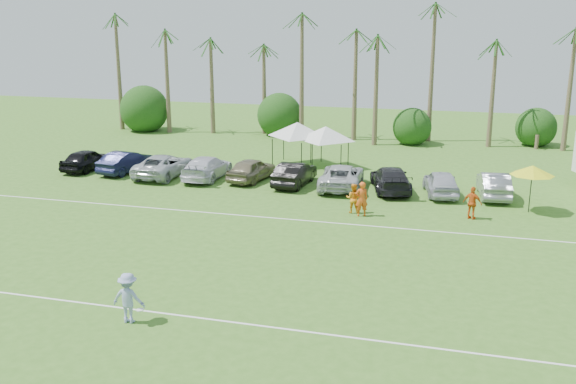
# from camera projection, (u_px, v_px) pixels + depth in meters

# --- Properties ---
(ground) EXTENTS (120.00, 120.00, 0.00)m
(ground) POSITION_uv_depth(u_px,v_px,m) (123.00, 338.00, 20.89)
(ground) COLOR #3C6B20
(ground) RESTS_ON ground
(field_lines) EXTENTS (80.00, 12.10, 0.01)m
(field_lines) POSITION_uv_depth(u_px,v_px,m) (215.00, 255.00, 28.34)
(field_lines) COLOR white
(field_lines) RESTS_ON ground
(palm_tree_0) EXTENTS (2.40, 2.40, 8.90)m
(palm_tree_0) POSITION_uv_depth(u_px,v_px,m) (113.00, 50.00, 60.08)
(palm_tree_0) COLOR brown
(palm_tree_0) RESTS_ON ground
(palm_tree_1) EXTENTS (2.40, 2.40, 9.90)m
(palm_tree_1) POSITION_uv_depth(u_px,v_px,m) (161.00, 41.00, 58.56)
(palm_tree_1) COLOR brown
(palm_tree_1) RESTS_ON ground
(palm_tree_2) EXTENTS (2.40, 2.40, 10.90)m
(palm_tree_2) POSITION_uv_depth(u_px,v_px,m) (212.00, 31.00, 57.04)
(palm_tree_2) COLOR brown
(palm_tree_2) RESTS_ON ground
(palm_tree_3) EXTENTS (2.40, 2.40, 11.90)m
(palm_tree_3) POSITION_uv_depth(u_px,v_px,m) (255.00, 21.00, 55.79)
(palm_tree_3) COLOR brown
(palm_tree_3) RESTS_ON ground
(palm_tree_4) EXTENTS (2.40, 2.40, 8.90)m
(palm_tree_4) POSITION_uv_depth(u_px,v_px,m) (299.00, 52.00, 55.41)
(palm_tree_4) COLOR brown
(palm_tree_4) RESTS_ON ground
(palm_tree_5) EXTENTS (2.40, 2.40, 9.90)m
(palm_tree_5) POSITION_uv_depth(u_px,v_px,m) (345.00, 42.00, 54.15)
(palm_tree_5) COLOR brown
(palm_tree_5) RESTS_ON ground
(palm_tree_6) EXTENTS (2.40, 2.40, 10.90)m
(palm_tree_6) POSITION_uv_depth(u_px,v_px,m) (393.00, 32.00, 52.90)
(palm_tree_6) COLOR brown
(palm_tree_6) RESTS_ON ground
(palm_tree_7) EXTENTS (2.40, 2.40, 11.90)m
(palm_tree_7) POSITION_uv_depth(u_px,v_px,m) (443.00, 21.00, 51.64)
(palm_tree_7) COLOR brown
(palm_tree_7) RESTS_ON ground
(palm_tree_8) EXTENTS (2.40, 2.40, 8.90)m
(palm_tree_8) POSITION_uv_depth(u_px,v_px,m) (505.00, 55.00, 51.01)
(palm_tree_8) COLOR brown
(palm_tree_8) RESTS_ON ground
(palm_tree_9) EXTENTS (2.40, 2.40, 9.90)m
(palm_tree_9) POSITION_uv_depth(u_px,v_px,m) (574.00, 44.00, 49.49)
(palm_tree_9) COLOR brown
(palm_tree_9) RESTS_ON ground
(bush_tree_0) EXTENTS (4.00, 4.00, 4.00)m
(bush_tree_0) POSITION_uv_depth(u_px,v_px,m) (151.00, 110.00, 61.68)
(bush_tree_0) COLOR brown
(bush_tree_0) RESTS_ON ground
(bush_tree_1) EXTENTS (4.00, 4.00, 4.00)m
(bush_tree_1) POSITION_uv_depth(u_px,v_px,m) (280.00, 115.00, 58.31)
(bush_tree_1) COLOR brown
(bush_tree_1) RESTS_ON ground
(bush_tree_2) EXTENTS (4.00, 4.00, 4.00)m
(bush_tree_2) POSITION_uv_depth(u_px,v_px,m) (414.00, 120.00, 55.20)
(bush_tree_2) COLOR brown
(bush_tree_2) RESTS_ON ground
(bush_tree_3) EXTENTS (4.00, 4.00, 4.00)m
(bush_tree_3) POSITION_uv_depth(u_px,v_px,m) (537.00, 125.00, 52.61)
(bush_tree_3) COLOR brown
(bush_tree_3) RESTS_ON ground
(sideline_player_a) EXTENTS (0.80, 0.69, 1.87)m
(sideline_player_a) POSITION_uv_depth(u_px,v_px,m) (362.00, 199.00, 33.83)
(sideline_player_a) COLOR #E15319
(sideline_player_a) RESTS_ON ground
(sideline_player_b) EXTENTS (0.79, 0.61, 1.62)m
(sideline_player_b) POSITION_uv_depth(u_px,v_px,m) (353.00, 198.00, 34.44)
(sideline_player_b) COLOR orange
(sideline_player_b) RESTS_ON ground
(sideline_player_c) EXTENTS (1.10, 0.79, 1.73)m
(sideline_player_c) POSITION_uv_depth(u_px,v_px,m) (472.00, 203.00, 33.33)
(sideline_player_c) COLOR #DB5918
(sideline_player_c) RESTS_ON ground
(canopy_tent_left) EXTENTS (4.44, 4.44, 3.60)m
(canopy_tent_left) POSITION_uv_depth(u_px,v_px,m) (297.00, 122.00, 45.64)
(canopy_tent_left) COLOR black
(canopy_tent_left) RESTS_ON ground
(canopy_tent_right) EXTENTS (4.27, 4.27, 3.46)m
(canopy_tent_right) POSITION_uv_depth(u_px,v_px,m) (326.00, 126.00, 44.58)
(canopy_tent_right) COLOR black
(canopy_tent_right) RESTS_ON ground
(market_umbrella) EXTENTS (2.33, 2.33, 2.59)m
(market_umbrella) POSITION_uv_depth(u_px,v_px,m) (532.00, 170.00, 34.15)
(market_umbrella) COLOR black
(market_umbrella) RESTS_ON ground
(frisbee_player) EXTENTS (1.22, 0.71, 1.78)m
(frisbee_player) POSITION_uv_depth(u_px,v_px,m) (128.00, 298.00, 21.77)
(frisbee_player) COLOR #909ECC
(frisbee_player) RESTS_ON ground
(parked_car_0) EXTENTS (2.05, 4.49, 1.49)m
(parked_car_0) POSITION_uv_depth(u_px,v_px,m) (87.00, 160.00, 44.49)
(parked_car_0) COLOR black
(parked_car_0) RESTS_ON ground
(parked_car_1) EXTENTS (2.32, 4.73, 1.49)m
(parked_car_1) POSITION_uv_depth(u_px,v_px,m) (126.00, 162.00, 43.79)
(parked_car_1) COLOR #111434
(parked_car_1) RESTS_ON ground
(parked_car_2) EXTENTS (2.55, 5.41, 1.49)m
(parked_car_2) POSITION_uv_depth(u_px,v_px,m) (164.00, 165.00, 42.66)
(parked_car_2) COLOR #B0B4BA
(parked_car_2) RESTS_ON ground
(parked_car_3) EXTENTS (2.13, 5.16, 1.49)m
(parked_car_3) POSITION_uv_depth(u_px,v_px,m) (207.00, 167.00, 42.06)
(parked_car_3) COLOR silver
(parked_car_3) RESTS_ON ground
(parked_car_4) EXTENTS (2.47, 4.62, 1.49)m
(parked_car_4) POSITION_uv_depth(u_px,v_px,m) (252.00, 169.00, 41.54)
(parked_car_4) COLOR #7B7255
(parked_car_4) RESTS_ON ground
(parked_car_5) EXTENTS (1.91, 4.64, 1.49)m
(parked_car_5) POSITION_uv_depth(u_px,v_px,m) (295.00, 174.00, 40.35)
(parked_car_5) COLOR black
(parked_car_5) RESTS_ON ground
(parked_car_6) EXTENTS (2.93, 5.57, 1.49)m
(parked_car_6) POSITION_uv_depth(u_px,v_px,m) (342.00, 176.00, 39.62)
(parked_car_6) COLOR #B9BBBF
(parked_car_6) RESTS_ON ground
(parked_car_7) EXTENTS (3.32, 5.51, 1.49)m
(parked_car_7) POSITION_uv_depth(u_px,v_px,m) (391.00, 179.00, 38.99)
(parked_car_7) COLOR black
(parked_car_7) RESTS_ON ground
(parked_car_8) EXTENTS (2.56, 4.64, 1.49)m
(parked_car_8) POSITION_uv_depth(u_px,v_px,m) (441.00, 183.00, 38.05)
(parked_car_8) COLOR #B8B9C6
(parked_car_8) RESTS_ON ground
(parked_car_9) EXTENTS (1.98, 4.66, 1.49)m
(parked_car_9) POSITION_uv_depth(u_px,v_px,m) (494.00, 185.00, 37.59)
(parked_car_9) COLOR slate
(parked_car_9) RESTS_ON ground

